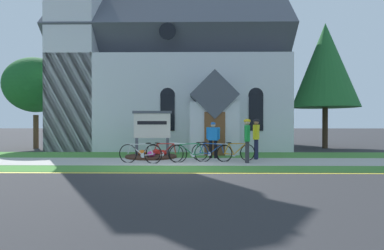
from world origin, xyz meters
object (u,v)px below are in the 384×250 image
(cyclist_in_green_jersey, at_px, (256,135))
(cyclist_in_orange_jersey, at_px, (247,137))
(bicycle_blue, at_px, (141,153))
(roadside_conifer, at_px, (325,65))
(bicycle_white, at_px, (191,153))
(church_sign, at_px, (152,127))
(cyclist_in_yellow_jersey, at_px, (213,137))
(yard_deciduous_tree, at_px, (36,85))
(bicycle_black, at_px, (236,152))
(bicycle_yellow, at_px, (164,152))
(bicycle_silver, at_px, (211,152))

(cyclist_in_green_jersey, xyz_separation_m, cyclist_in_orange_jersey, (-0.59, -1.20, -0.01))
(bicycle_blue, distance_m, roadside_conifer, 13.25)
(bicycle_white, xyz_separation_m, cyclist_in_green_jersey, (2.80, 1.04, 0.65))
(church_sign, height_order, bicycle_blue, church_sign)
(cyclist_in_yellow_jersey, height_order, yard_deciduous_tree, yard_deciduous_tree)
(bicycle_white, height_order, yard_deciduous_tree, yard_deciduous_tree)
(bicycle_blue, bearing_deg, bicycle_black, 9.73)
(bicycle_yellow, height_order, bicycle_silver, bicycle_silver)
(bicycle_blue, relative_size, yard_deciduous_tree, 0.32)
(church_sign, height_order, bicycle_silver, church_sign)
(yard_deciduous_tree, bearing_deg, bicycle_silver, -29.74)
(church_sign, distance_m, yard_deciduous_tree, 9.40)
(roadside_conifer, height_order, yard_deciduous_tree, roadside_conifer)
(cyclist_in_green_jersey, xyz_separation_m, yard_deciduous_tree, (-12.48, 5.42, 2.86))
(bicycle_white, distance_m, cyclist_in_green_jersey, 3.06)
(cyclist_in_green_jersey, height_order, cyclist_in_yellow_jersey, cyclist_in_green_jersey)
(bicycle_black, xyz_separation_m, cyclist_in_green_jersey, (0.95, 0.66, 0.67))
(bicycle_black, bearing_deg, bicycle_silver, 175.72)
(cyclist_in_orange_jersey, relative_size, roadside_conifer, 0.22)
(bicycle_blue, distance_m, yard_deciduous_tree, 10.82)
(cyclist_in_orange_jersey, bearing_deg, yard_deciduous_tree, 150.86)
(bicycle_yellow, relative_size, cyclist_in_green_jersey, 0.93)
(cyclist_in_yellow_jersey, distance_m, roadside_conifer, 9.96)
(bicycle_silver, xyz_separation_m, roadside_conifer, (7.35, 6.34, 4.75))
(cyclist_in_green_jersey, distance_m, cyclist_in_orange_jersey, 1.34)
(church_sign, height_order, roadside_conifer, roadside_conifer)
(bicycle_black, relative_size, bicycle_blue, 0.94)
(cyclist_in_orange_jersey, bearing_deg, bicycle_yellow, 171.07)
(bicycle_silver, distance_m, bicycle_white, 0.95)
(bicycle_silver, relative_size, bicycle_white, 0.97)
(church_sign, xyz_separation_m, bicycle_black, (3.68, -1.53, -1.03))
(bicycle_yellow, xyz_separation_m, bicycle_black, (2.96, 0.02, -0.00))
(church_sign, relative_size, bicycle_black, 1.28)
(bicycle_white, distance_m, bicycle_blue, 1.99)
(bicycle_yellow, xyz_separation_m, bicycle_white, (1.11, -0.36, 0.01))
(yard_deciduous_tree, bearing_deg, bicycle_black, -27.82)
(church_sign, relative_size, bicycle_blue, 1.20)
(bicycle_blue, height_order, cyclist_in_green_jersey, cyclist_in_green_jersey)
(bicycle_black, bearing_deg, bicycle_white, -168.17)
(cyclist_in_yellow_jersey, height_order, cyclist_in_orange_jersey, cyclist_in_orange_jersey)
(roadside_conifer, bearing_deg, yard_deciduous_tree, -178.93)
(bicycle_black, distance_m, bicycle_white, 1.89)
(bicycle_blue, bearing_deg, bicycle_yellow, 36.35)
(church_sign, distance_m, roadside_conifer, 11.75)
(bicycle_silver, relative_size, cyclist_in_yellow_jersey, 1.03)
(bicycle_silver, height_order, cyclist_in_orange_jersey, cyclist_in_orange_jersey)
(cyclist_in_yellow_jersey, bearing_deg, bicycle_black, -48.11)
(bicycle_silver, bearing_deg, church_sign, 151.33)
(bicycle_black, distance_m, yard_deciduous_tree, 13.50)
(bicycle_yellow, bearing_deg, bicycle_white, -18.03)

